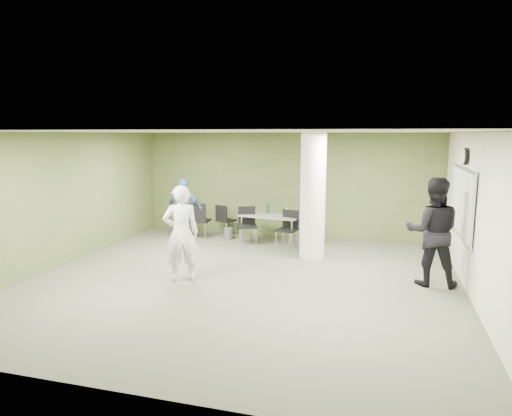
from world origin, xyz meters
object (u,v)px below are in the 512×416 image
(folding_table, at_px, (270,217))
(man_black, at_px, (433,232))
(woman_white, at_px, (181,233))
(man_blue, at_px, (185,209))
(chair_back_left, at_px, (199,218))

(folding_table, distance_m, man_black, 4.36)
(woman_white, height_order, man_blue, woman_white)
(folding_table, relative_size, man_black, 0.80)
(woman_white, bearing_deg, chair_back_left, -102.46)
(man_blue, bearing_deg, woman_white, 105.26)
(chair_back_left, relative_size, man_blue, 0.60)
(chair_back_left, bearing_deg, folding_table, 177.40)
(folding_table, bearing_deg, man_black, -23.90)
(chair_back_left, height_order, man_black, man_black)
(folding_table, distance_m, woman_white, 3.51)
(man_black, xyz_separation_m, man_blue, (-5.90, 2.13, -0.19))
(chair_back_left, distance_m, man_blue, 0.46)
(man_black, bearing_deg, folding_table, -33.54)
(man_blue, bearing_deg, chair_back_left, -156.22)
(folding_table, height_order, man_black, man_black)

